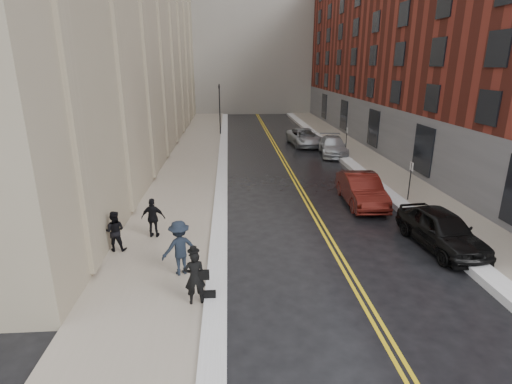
{
  "coord_description": "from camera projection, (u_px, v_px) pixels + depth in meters",
  "views": [
    {
      "loc": [
        -1.67,
        -11.83,
        7.17
      ],
      "look_at": [
        -0.51,
        5.4,
        1.6
      ],
      "focal_mm": 28.0,
      "sensor_mm": 36.0,
      "label": 1
    }
  ],
  "objects": [
    {
      "name": "snow_ridge_right",
      "position": [
        351.0,
        164.0,
        29.14
      ],
      "size": [
        0.85,
        60.8,
        0.3
      ],
      "primitive_type": "cube",
      "color": "white",
      "rests_on": "ground"
    },
    {
      "name": "lane_stripe_b",
      "position": [
        289.0,
        167.0,
        28.9
      ],
      "size": [
        0.12,
        64.0,
        0.01
      ],
      "primitive_type": "cube",
      "color": "gold",
      "rests_on": "ground"
    },
    {
      "name": "car_maroon",
      "position": [
        361.0,
        189.0,
        21.15
      ],
      "size": [
        1.86,
        4.94,
        1.61
      ],
      "primitive_type": "imported",
      "rotation": [
        0.0,
        0.0,
        -0.03
      ],
      "color": "#4F130E",
      "rests_on": "ground"
    },
    {
      "name": "sidewalk_left",
      "position": [
        190.0,
        168.0,
        28.42
      ],
      "size": [
        4.0,
        64.0,
        0.15
      ],
      "primitive_type": "cube",
      "color": "gray",
      "rests_on": "ground"
    },
    {
      "name": "snow_ridge_left",
      "position": [
        223.0,
        167.0,
        28.55
      ],
      "size": [
        0.7,
        60.8,
        0.26
      ],
      "primitive_type": "cube",
      "color": "white",
      "rests_on": "ground"
    },
    {
      "name": "building_right",
      "position": [
        454.0,
        41.0,
        33.73
      ],
      "size": [
        14.0,
        50.0,
        18.0
      ],
      "primitive_type": "cube",
      "color": "maroon",
      "rests_on": "ground"
    },
    {
      "name": "car_silver_near",
      "position": [
        333.0,
        146.0,
        32.67
      ],
      "size": [
        2.65,
        5.25,
        1.46
      ],
      "primitive_type": "imported",
      "rotation": [
        0.0,
        0.0,
        -0.12
      ],
      "color": "#B4B8BC",
      "rests_on": "ground"
    },
    {
      "name": "car_black",
      "position": [
        441.0,
        229.0,
        16.09
      ],
      "size": [
        2.28,
        4.78,
        1.58
      ],
      "primitive_type": "imported",
      "rotation": [
        0.0,
        0.0,
        0.09
      ],
      "color": "black",
      "rests_on": "ground"
    },
    {
      "name": "lane_stripe_a",
      "position": [
        286.0,
        167.0,
        28.88
      ],
      "size": [
        0.12,
        64.0,
        0.01
      ],
      "primitive_type": "cube",
      "color": "gold",
      "rests_on": "ground"
    },
    {
      "name": "traffic_signal",
      "position": [
        220.0,
        105.0,
        40.91
      ],
      "size": [
        0.18,
        0.15,
        5.2
      ],
      "color": "black",
      "rests_on": "ground"
    },
    {
      "name": "pedestrian_a",
      "position": [
        115.0,
        231.0,
        15.51
      ],
      "size": [
        0.8,
        0.63,
        1.63
      ],
      "primitive_type": "imported",
      "rotation": [
        0.0,
        0.0,
        3.12
      ],
      "color": "black",
      "rests_on": "sidewalk_left"
    },
    {
      "name": "car_silver_far",
      "position": [
        305.0,
        137.0,
        36.43
      ],
      "size": [
        2.99,
        5.6,
        1.5
      ],
      "primitive_type": "imported",
      "rotation": [
        0.0,
        0.0,
        0.1
      ],
      "color": "#A6A9AE",
      "rests_on": "ground"
    },
    {
      "name": "ground",
      "position": [
        282.0,
        285.0,
        13.54
      ],
      "size": [
        160.0,
        160.0,
        0.0
      ],
      "primitive_type": "plane",
      "color": "black",
      "rests_on": "ground"
    },
    {
      "name": "pedestrian_main",
      "position": [
        195.0,
        277.0,
        12.02
      ],
      "size": [
        0.7,
        0.52,
        1.75
      ],
      "primitive_type": "imported",
      "rotation": [
        0.0,
        0.0,
        3.31
      ],
      "color": "black",
      "rests_on": "sidewalk_left"
    },
    {
      "name": "pedestrian_c",
      "position": [
        153.0,
        218.0,
        16.73
      ],
      "size": [
        1.03,
        0.51,
        1.7
      ],
      "primitive_type": "imported",
      "rotation": [
        0.0,
        0.0,
        3.05
      ],
      "color": "black",
      "rests_on": "sidewalk_left"
    },
    {
      "name": "parking_sign_far",
      "position": [
        346.0,
        138.0,
        32.62
      ],
      "size": [
        0.06,
        0.35,
        2.23
      ],
      "color": "black",
      "rests_on": "ground"
    },
    {
      "name": "sidewalk_right",
      "position": [
        375.0,
        165.0,
        29.28
      ],
      "size": [
        3.0,
        64.0,
        0.15
      ],
      "primitive_type": "cube",
      "color": "gray",
      "rests_on": "ground"
    },
    {
      "name": "parking_sign_near",
      "position": [
        410.0,
        178.0,
        21.22
      ],
      "size": [
        0.06,
        0.35,
        2.23
      ],
      "color": "black",
      "rests_on": "ground"
    },
    {
      "name": "pedestrian_b",
      "position": [
        180.0,
        248.0,
        13.72
      ],
      "size": [
        1.45,
        1.17,
        1.96
      ],
      "primitive_type": "imported",
      "rotation": [
        0.0,
        0.0,
        3.55
      ],
      "color": "black",
      "rests_on": "sidewalk_left"
    }
  ]
}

